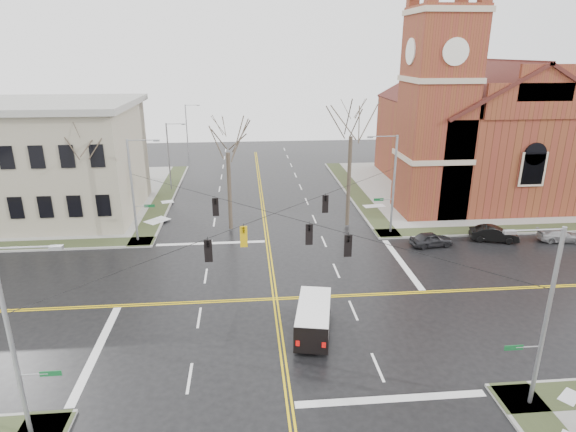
{
  "coord_description": "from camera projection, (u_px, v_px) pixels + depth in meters",
  "views": [
    {
      "loc": [
        -1.79,
        -29.25,
        16.18
      ],
      "look_at": [
        1.43,
        6.0,
        3.9
      ],
      "focal_mm": 30.0,
      "sensor_mm": 36.0,
      "label": 1
    }
  ],
  "objects": [
    {
      "name": "parked_car_b",
      "position": [
        494.0,
        234.0,
        42.72
      ],
      "size": [
        4.35,
        2.47,
        1.36
      ],
      "primitive_type": "imported",
      "rotation": [
        0.0,
        0.0,
        1.3
      ],
      "color": "black",
      "rests_on": "ground"
    },
    {
      "name": "streetlight_north_a",
      "position": [
        170.0,
        154.0,
        56.94
      ],
      "size": [
        2.3,
        0.2,
        8.0
      ],
      "color": "gray",
      "rests_on": "ground"
    },
    {
      "name": "civic_building_a",
      "position": [
        42.0,
        162.0,
        48.1
      ],
      "size": [
        18.0,
        14.0,
        11.0
      ],
      "primitive_type": "cube",
      "color": "gray",
      "rests_on": "ground"
    },
    {
      "name": "tree_nw_far",
      "position": [
        87.0,
        149.0,
        41.71
      ],
      "size": [
        4.0,
        4.0,
        11.01
      ],
      "color": "#3B2F26",
      "rests_on": "ground"
    },
    {
      "name": "signal_pole_ne",
      "position": [
        392.0,
        182.0,
        43.14
      ],
      "size": [
        2.75,
        0.22,
        9.0
      ],
      "color": "gray",
      "rests_on": "ground"
    },
    {
      "name": "signal_pole_se",
      "position": [
        543.0,
        315.0,
        21.5
      ],
      "size": [
        2.75,
        0.22,
        9.0
      ],
      "color": "gray",
      "rests_on": "ground"
    },
    {
      "name": "tree_nw_near",
      "position": [
        228.0,
        147.0,
        43.0
      ],
      "size": [
        4.0,
        4.0,
        10.89
      ],
      "color": "#3B2F26",
      "rests_on": "ground"
    },
    {
      "name": "signal_pole_sw",
      "position": [
        15.0,
        341.0,
        19.56
      ],
      "size": [
        2.75,
        0.22,
        9.0
      ],
      "color": "gray",
      "rests_on": "ground"
    },
    {
      "name": "signal_pole_nw",
      "position": [
        134.0,
        188.0,
        41.2
      ],
      "size": [
        2.75,
        0.22,
        9.0
      ],
      "color": "gray",
      "rests_on": "ground"
    },
    {
      "name": "church",
      "position": [
        474.0,
        120.0,
        55.65
      ],
      "size": [
        24.28,
        27.48,
        27.5
      ],
      "color": "brown",
      "rests_on": "ground"
    },
    {
      "name": "ground",
      "position": [
        275.0,
        299.0,
        32.97
      ],
      "size": [
        120.0,
        120.0,
        0.0
      ],
      "primitive_type": "plane",
      "color": "black",
      "rests_on": "ground"
    },
    {
      "name": "parked_car_a",
      "position": [
        431.0,
        239.0,
        41.62
      ],
      "size": [
        3.84,
        1.95,
        1.25
      ],
      "primitive_type": "imported",
      "rotation": [
        0.0,
        0.0,
        1.7
      ],
      "color": "black",
      "rests_on": "ground"
    },
    {
      "name": "traffic_signals",
      "position": [
        275.0,
        228.0,
        30.56
      ],
      "size": [
        8.21,
        8.26,
        1.3
      ],
      "color": "black",
      "rests_on": "ground"
    },
    {
      "name": "tree_ne",
      "position": [
        351.0,
        130.0,
        43.49
      ],
      "size": [
        4.0,
        4.0,
        12.83
      ],
      "color": "#3B2F26",
      "rests_on": "ground"
    },
    {
      "name": "cargo_van",
      "position": [
        314.0,
        315.0,
        28.78
      ],
      "size": [
        2.88,
        5.24,
        1.89
      ],
      "rotation": [
        0.0,
        0.0,
        -0.2
      ],
      "color": "white",
      "rests_on": "ground"
    },
    {
      "name": "road_markings",
      "position": [
        275.0,
        299.0,
        32.97
      ],
      "size": [
        100.0,
        100.0,
        0.01
      ],
      "color": "gold",
      "rests_on": "ground"
    },
    {
      "name": "sidewalks",
      "position": [
        275.0,
        298.0,
        32.95
      ],
      "size": [
        80.0,
        80.0,
        0.17
      ],
      "color": "gray",
      "rests_on": "ground"
    },
    {
      "name": "span_wires",
      "position": [
        274.0,
        213.0,
        30.94
      ],
      "size": [
        23.02,
        23.02,
        0.03
      ],
      "color": "black",
      "rests_on": "ground"
    },
    {
      "name": "streetlight_north_b",
      "position": [
        188.0,
        128.0,
        75.76
      ],
      "size": [
        2.3,
        0.2,
        8.0
      ],
      "color": "gray",
      "rests_on": "ground"
    },
    {
      "name": "parked_car_c",
      "position": [
        560.0,
        235.0,
        42.72
      ],
      "size": [
        3.98,
        1.99,
        1.11
      ],
      "primitive_type": "imported",
      "rotation": [
        0.0,
        0.0,
        1.45
      ],
      "color": "#9C9C9E",
      "rests_on": "ground"
    }
  ]
}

